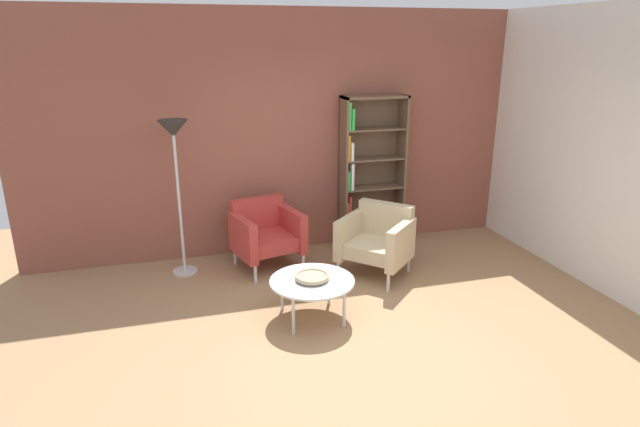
% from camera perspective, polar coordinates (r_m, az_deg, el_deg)
% --- Properties ---
extents(ground_plane, '(8.32, 8.32, 0.00)m').
position_cam_1_polar(ground_plane, '(4.83, 4.08, -13.72)').
color(ground_plane, '#9E7751').
extents(brick_back_panel, '(6.40, 0.12, 2.90)m').
position_cam_1_polar(brick_back_panel, '(6.55, -3.04, 8.51)').
color(brick_back_panel, brown).
rests_on(brick_back_panel, ground_plane).
extents(plaster_right_partition, '(0.12, 5.20, 2.90)m').
position_cam_1_polar(plaster_right_partition, '(6.28, 27.85, 6.01)').
color(plaster_right_partition, silver).
rests_on(plaster_right_partition, ground_plane).
extents(bookshelf_tall, '(0.80, 0.30, 1.90)m').
position_cam_1_polar(bookshelf_tall, '(6.73, 5.11, 4.37)').
color(bookshelf_tall, brown).
rests_on(bookshelf_tall, ground_plane).
extents(coffee_table_low, '(0.80, 0.80, 0.40)m').
position_cam_1_polar(coffee_table_low, '(5.04, -0.85, -7.41)').
color(coffee_table_low, silver).
rests_on(coffee_table_low, ground_plane).
extents(decorative_bowl, '(0.32, 0.32, 0.05)m').
position_cam_1_polar(decorative_bowl, '(5.01, -0.86, -6.75)').
color(decorative_bowl, tan).
rests_on(decorative_bowl, coffee_table_low).
extents(armchair_near_window, '(0.85, 0.81, 0.78)m').
position_cam_1_polar(armchair_near_window, '(6.20, -5.84, -2.04)').
color(armchair_near_window, '#B73833').
rests_on(armchair_near_window, ground_plane).
extents(armchair_corner_red, '(0.95, 0.95, 0.78)m').
position_cam_1_polar(armchair_corner_red, '(6.01, 6.13, -2.74)').
color(armchair_corner_red, '#C6B289').
rests_on(armchair_corner_red, ground_plane).
extents(floor_lamp_torchiere, '(0.32, 0.32, 1.74)m').
position_cam_1_polar(floor_lamp_torchiere, '(5.92, -15.27, 6.83)').
color(floor_lamp_torchiere, silver).
rests_on(floor_lamp_torchiere, ground_plane).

